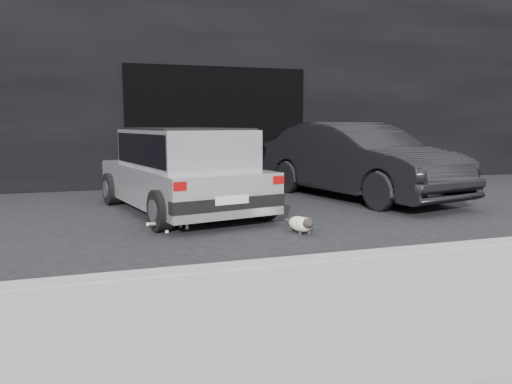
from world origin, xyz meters
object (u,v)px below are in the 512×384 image
object	(u,v)px
cat_siamese	(301,224)
cat_white	(176,216)
second_car	(357,160)
silver_hatchback	(182,167)

from	to	relation	value
cat_siamese	cat_white	size ratio (longest dim) A/B	1.00
second_car	cat_white	world-z (taller)	second_car
second_car	cat_siamese	world-z (taller)	second_car
cat_siamese	cat_white	distance (m)	1.63
silver_hatchback	second_car	distance (m)	3.36
second_car	cat_siamese	bearing A→B (deg)	-145.26
second_car	cat_white	bearing A→B (deg)	-168.03
cat_white	silver_hatchback	bearing A→B (deg)	138.95
cat_siamese	cat_white	xyz separation A→B (m)	(-1.47, 0.69, 0.07)
silver_hatchback	second_car	bearing A→B (deg)	-3.50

